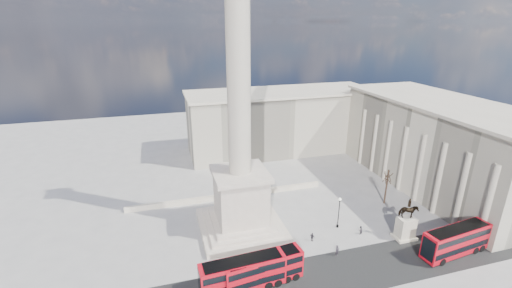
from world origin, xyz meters
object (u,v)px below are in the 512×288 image
object	(u,v)px
red_bus_a	(243,274)
equestrian_statue	(406,225)
red_bus_c	(456,241)
pedestrian_standing	(360,230)
victorian_lamp	(339,210)
pedestrian_walking	(337,251)
nelsons_column	(240,159)
pedestrian_crossing	(312,237)
red_bus_b	(264,269)

from	to	relation	value
red_bus_a	equestrian_statue	xyz separation A→B (m)	(28.49, 3.72, 0.08)
red_bus_c	pedestrian_standing	world-z (taller)	red_bus_c
victorian_lamp	pedestrian_walking	size ratio (longest dim) A/B	3.04
red_bus_c	victorian_lamp	bearing A→B (deg)	133.22
red_bus_a	red_bus_c	distance (m)	33.15
nelsons_column	pedestrian_crossing	xyz separation A→B (m)	(10.30, -6.98, -12.14)
pedestrian_walking	pedestrian_standing	xyz separation A→B (m)	(6.65, 4.14, -0.20)
red_bus_a	victorian_lamp	xyz separation A→B (m)	(19.41, 9.65, 0.95)
pedestrian_walking	pedestrian_crossing	bearing A→B (deg)	101.96
victorian_lamp	equestrian_statue	distance (m)	10.87
red_bus_b	red_bus_c	size ratio (longest dim) A/B	0.96
equestrian_statue	pedestrian_crossing	distance (m)	15.57
pedestrian_standing	pedestrian_crossing	distance (m)	8.71
red_bus_b	pedestrian_standing	distance (m)	20.38
nelsons_column	pedestrian_walking	size ratio (longest dim) A/B	26.21
red_bus_b	pedestrian_crossing	bearing A→B (deg)	26.93
red_bus_b	red_bus_c	xyz separation A→B (m)	(30.20, -2.11, 0.10)
pedestrian_standing	red_bus_b	bearing A→B (deg)	-4.73
red_bus_b	victorian_lamp	bearing A→B (deg)	23.15
red_bus_c	equestrian_statue	bearing A→B (deg)	122.65
red_bus_a	pedestrian_walking	xyz separation A→B (m)	(15.45, 2.64, -1.50)
nelsons_column	pedestrian_crossing	size ratio (longest dim) A/B	31.92
red_bus_c	pedestrian_crossing	bearing A→B (deg)	148.68
nelsons_column	red_bus_a	bearing A→B (deg)	-102.38
victorian_lamp	pedestrian_standing	bearing A→B (deg)	-46.80
pedestrian_walking	pedestrian_crossing	world-z (taller)	pedestrian_walking
equestrian_statue	pedestrian_standing	world-z (taller)	equestrian_statue
red_bus_b	pedestrian_crossing	xyz separation A→B (m)	(10.51, 6.99, -1.59)
victorian_lamp	pedestrian_standing	world-z (taller)	victorian_lamp
equestrian_statue	pedestrian_walking	xyz separation A→B (m)	(-13.03, -1.08, -1.58)
victorian_lamp	pedestrian_walking	world-z (taller)	victorian_lamp
victorian_lamp	equestrian_statue	size ratio (longest dim) A/B	0.78
pedestrian_walking	pedestrian_crossing	size ratio (longest dim) A/B	1.22
red_bus_c	nelsons_column	bearing A→B (deg)	145.28
red_bus_b	equestrian_statue	xyz separation A→B (m)	(25.59, 3.55, 0.16)
red_bus_b	equestrian_statue	distance (m)	25.84
pedestrian_walking	pedestrian_crossing	distance (m)	4.96
equestrian_statue	pedestrian_walking	bearing A→B (deg)	-175.25
nelsons_column	red_bus_c	bearing A→B (deg)	-28.19
equestrian_statue	pedestrian_crossing	world-z (taller)	equestrian_statue
red_bus_a	pedestrian_standing	distance (m)	23.18
red_bus_a	red_bus_b	world-z (taller)	red_bus_a
nelsons_column	equestrian_statue	size ratio (longest dim) A/B	6.73
nelsons_column	pedestrian_walking	xyz separation A→B (m)	(12.35, -11.50, -11.97)
red_bus_a	equestrian_statue	world-z (taller)	equestrian_statue
victorian_lamp	pedestrian_standing	distance (m)	4.74
nelsons_column	red_bus_a	xyz separation A→B (m)	(-3.10, -14.14, -10.47)
red_bus_a	red_bus_b	xyz separation A→B (m)	(2.89, 0.17, -0.08)
red_bus_a	pedestrian_walking	distance (m)	15.75
red_bus_b	pedestrian_standing	size ratio (longest dim) A/B	7.54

